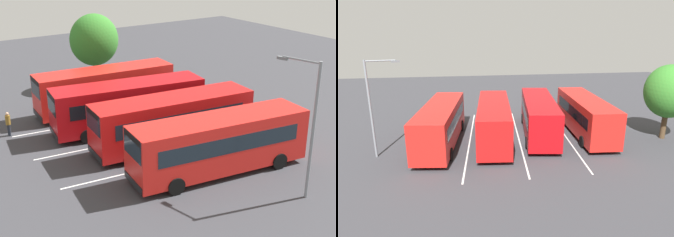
{
  "view_description": "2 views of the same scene",
  "coord_description": "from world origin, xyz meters",
  "views": [
    {
      "loc": [
        15.13,
        24.99,
        12.43
      ],
      "look_at": [
        -0.78,
        1.08,
        1.44
      ],
      "focal_mm": 51.42,
      "sensor_mm": 36.0,
      "label": 1
    },
    {
      "loc": [
        -23.72,
        4.67,
        8.98
      ],
      "look_at": [
        -0.53,
        1.16,
        1.9
      ],
      "focal_mm": 31.59,
      "sensor_mm": 36.0,
      "label": 2
    }
  ],
  "objects": [
    {
      "name": "street_lamp",
      "position": [
        -2.45,
        10.86,
        4.08
      ],
      "size": [
        0.67,
        2.3,
        7.04
      ],
      "rotation": [
        0.0,
        0.0,
        -1.35
      ],
      "color": "gray",
      "rests_on": "ground"
    },
    {
      "name": "lane_stripe_inner_left",
      "position": [
        0.0,
        0.0,
        0.0
      ],
      "size": [
        15.15,
        1.56,
        0.01
      ],
      "primitive_type": "cube",
      "rotation": [
        0.0,
        0.0,
        -0.1
      ],
      "color": "silver",
      "rests_on": "ground"
    },
    {
      "name": "bus_far_left",
      "position": [
        0.14,
        -6.03,
        1.78
      ],
      "size": [
        10.44,
        3.3,
        3.24
      ],
      "rotation": [
        0.0,
        0.0,
        -0.08
      ],
      "color": "red",
      "rests_on": "ground"
    },
    {
      "name": "depot_tree",
      "position": [
        -2.07,
        -12.21,
        4.08
      ],
      "size": [
        4.2,
        3.78,
        6.3
      ],
      "color": "#4C3823",
      "rests_on": "ground"
    },
    {
      "name": "bus_center_right",
      "position": [
        -0.39,
        2.16,
        1.78
      ],
      "size": [
        10.48,
        3.54,
        3.24
      ],
      "rotation": [
        0.0,
        0.0,
        -0.1
      ],
      "color": "red",
      "rests_on": "ground"
    },
    {
      "name": "bus_far_right",
      "position": [
        -0.55,
        6.46,
        1.78
      ],
      "size": [
        10.51,
        3.8,
        3.24
      ],
      "rotation": [
        0.0,
        0.0,
        -0.13
      ],
      "color": "red",
      "rests_on": "ground"
    },
    {
      "name": "lane_stripe_outer_left",
      "position": [
        0.0,
        -4.18,
        0.0
      ],
      "size": [
        15.15,
        1.56,
        0.01
      ],
      "primitive_type": "cube",
      "rotation": [
        0.0,
        0.0,
        -0.1
      ],
      "color": "silver",
      "rests_on": "ground"
    },
    {
      "name": "pedestrian",
      "position": [
        7.63,
        -5.22,
        0.97
      ],
      "size": [
        0.38,
        0.38,
        1.64
      ],
      "rotation": [
        0.0,
        0.0,
        3.37
      ],
      "color": "#232833",
      "rests_on": "ground"
    },
    {
      "name": "ground_plane",
      "position": [
        0.0,
        0.0,
        0.0
      ],
      "size": [
        72.67,
        72.67,
        0.0
      ],
      "primitive_type": "plane",
      "color": "#38383D"
    },
    {
      "name": "lane_stripe_inner_right",
      "position": [
        0.0,
        4.18,
        0.0
      ],
      "size": [
        15.15,
        1.56,
        0.01
      ],
      "primitive_type": "cube",
      "rotation": [
        0.0,
        0.0,
        -0.1
      ],
      "color": "silver",
      "rests_on": "ground"
    },
    {
      "name": "bus_center_left",
      "position": [
        0.46,
        -1.9,
        1.78
      ],
      "size": [
        10.53,
        4.04,
        3.24
      ],
      "rotation": [
        0.0,
        0.0,
        -0.15
      ],
      "color": "#B70C11",
      "rests_on": "ground"
    }
  ]
}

